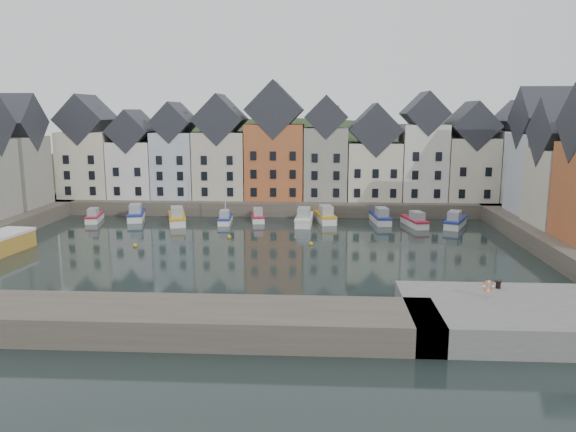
# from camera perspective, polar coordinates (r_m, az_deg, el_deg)

# --- Properties ---
(ground) EXTENTS (260.00, 260.00, 0.00)m
(ground) POSITION_cam_1_polar(r_m,az_deg,el_deg) (60.44, -3.45, -3.99)
(ground) COLOR black
(ground) RESTS_ON ground
(far_quay) EXTENTS (90.00, 16.00, 2.00)m
(far_quay) POSITION_cam_1_polar(r_m,az_deg,el_deg) (89.49, -1.23, 1.45)
(far_quay) COLOR #4B4339
(far_quay) RESTS_ON ground
(near_quay) EXTENTS (18.00, 10.00, 2.00)m
(near_quay) POSITION_cam_1_polar(r_m,az_deg,el_deg) (43.34, 23.72, -9.45)
(near_quay) COLOR #60605E
(near_quay) RESTS_ON ground
(near_wall) EXTENTS (50.00, 6.00, 2.00)m
(near_wall) POSITION_cam_1_polar(r_m,az_deg,el_deg) (42.31, -20.88, -9.72)
(near_wall) COLOR #4B4339
(near_wall) RESTS_ON ground
(hillside) EXTENTS (153.60, 70.40, 64.00)m
(hillside) POSITION_cam_1_polar(r_m,az_deg,el_deg) (119.00, -0.21, -5.60)
(hillside) COLOR #1E3219
(hillside) RESTS_ON ground
(far_terrace) EXTENTS (72.37, 8.16, 17.78)m
(far_terrace) POSITION_cam_1_polar(r_m,az_deg,el_deg) (86.40, 0.78, 6.38)
(far_terrace) COLOR beige
(far_terrace) RESTS_ON far_quay
(right_terrace) EXTENTS (8.30, 24.25, 16.36)m
(right_terrace) POSITION_cam_1_polar(r_m,az_deg,el_deg) (72.53, 26.95, 4.47)
(right_terrace) COLOR silver
(right_terrace) RESTS_ON right_quay
(mooring_buoys) EXTENTS (20.50, 5.50, 0.50)m
(mooring_buoys) POSITION_cam_1_polar(r_m,az_deg,el_deg) (66.09, -6.36, -2.64)
(mooring_buoys) COLOR #C29016
(mooring_buoys) RESTS_ON ground
(boat_a) EXTENTS (2.77, 5.76, 2.12)m
(boat_a) POSITION_cam_1_polar(r_m,az_deg,el_deg) (83.33, -19.08, -0.07)
(boat_a) COLOR silver
(boat_a) RESTS_ON ground
(boat_b) EXTENTS (3.54, 6.97, 2.56)m
(boat_b) POSITION_cam_1_polar(r_m,az_deg,el_deg) (82.73, -15.16, 0.16)
(boat_b) COLOR silver
(boat_b) RESTS_ON ground
(boat_c) EXTENTS (4.02, 7.31, 2.68)m
(boat_c) POSITION_cam_1_polar(r_m,az_deg,el_deg) (78.51, -11.21, -0.19)
(boat_c) COLOR silver
(boat_c) RESTS_ON ground
(boat_d) EXTENTS (2.03, 5.48, 10.28)m
(boat_d) POSITION_cam_1_polar(r_m,az_deg,el_deg) (77.95, -6.41, -0.23)
(boat_d) COLOR silver
(boat_d) RESTS_ON ground
(boat_e) EXTENTS (2.54, 5.69, 2.11)m
(boat_e) POSITION_cam_1_polar(r_m,az_deg,el_deg) (79.11, -3.09, -0.05)
(boat_e) COLOR silver
(boat_e) RESTS_ON ground
(boat_f) EXTENTS (2.49, 7.06, 2.68)m
(boat_f) POSITION_cam_1_polar(r_m,az_deg,el_deg) (76.45, 1.66, -0.28)
(boat_f) COLOR silver
(boat_f) RESTS_ON ground
(boat_g) EXTENTS (3.47, 7.10, 2.61)m
(boat_g) POSITION_cam_1_polar(r_m,az_deg,el_deg) (78.54, 3.75, -0.02)
(boat_g) COLOR silver
(boat_g) RESTS_ON ground
(boat_h) EXTENTS (2.66, 6.60, 2.47)m
(boat_h) POSITION_cam_1_polar(r_m,az_deg,el_deg) (78.64, 9.38, -0.16)
(boat_h) COLOR silver
(boat_h) RESTS_ON ground
(boat_i) EXTENTS (3.13, 6.28, 2.31)m
(boat_i) POSITION_cam_1_polar(r_m,az_deg,el_deg) (77.22, 12.76, -0.51)
(boat_i) COLOR silver
(boat_i) RESTS_ON ground
(boat_j) EXTENTS (4.39, 6.70, 2.47)m
(boat_j) POSITION_cam_1_polar(r_m,az_deg,el_deg) (78.05, 16.62, -0.54)
(boat_j) COLOR silver
(boat_j) RESTS_ON ground
(mooring_bollard) EXTENTS (0.48, 0.48, 0.56)m
(mooring_bollard) POSITION_cam_1_polar(r_m,az_deg,el_deg) (45.60, 20.58, -6.51)
(mooring_bollard) COLOR black
(mooring_bollard) RESTS_ON near_quay
(life_ring_post) EXTENTS (0.80, 0.17, 1.30)m
(life_ring_post) POSITION_cam_1_polar(r_m,az_deg,el_deg) (42.91, 19.67, -6.74)
(life_ring_post) COLOR gray
(life_ring_post) RESTS_ON near_quay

